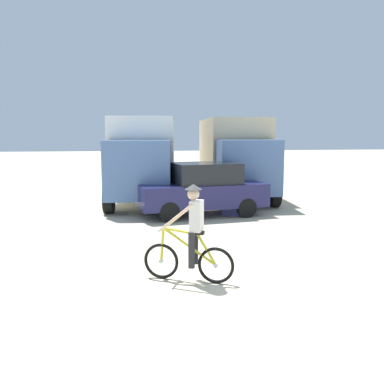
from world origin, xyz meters
TOP-DOWN VIEW (x-y plane):
  - ground_plane at (0.00, 0.00)m, footprint 120.00×120.00m
  - box_truck_white_box at (-1.39, 9.11)m, footprint 3.08×6.97m
  - box_truck_tan_camper at (2.51, 9.69)m, footprint 2.80×6.89m
  - sedan_parked at (0.41, 5.69)m, footprint 4.42×2.37m
  - cyclist_orange_shirt at (-0.92, -0.62)m, footprint 1.61×0.80m
  - supply_crate at (1.52, 5.70)m, footprint 0.97×0.93m

SIDE VIEW (x-z plane):
  - ground_plane at x=0.00m, z-range 0.00..0.00m
  - supply_crate at x=1.52m, z-range 0.00..0.40m
  - cyclist_orange_shirt at x=-0.92m, z-range -0.06..1.76m
  - sedan_parked at x=0.41m, z-range 0.00..1.76m
  - box_truck_white_box at x=-1.39m, z-range 0.20..3.55m
  - box_truck_tan_camper at x=2.51m, z-range 0.20..3.55m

